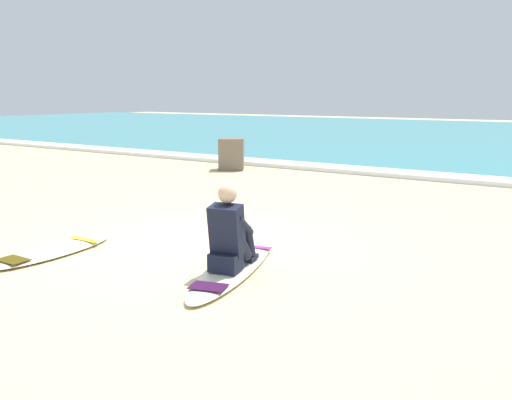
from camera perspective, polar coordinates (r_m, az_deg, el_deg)
name	(u,v)px	position (r m, az deg, el deg)	size (l,w,h in m)	color
ground_plane	(199,245)	(7.04, -6.22, -4.86)	(80.00, 80.00, 0.00)	beige
sea	(486,137)	(26.78, 23.60, 6.30)	(80.00, 28.00, 0.10)	teal
breaking_foam	(387,173)	(13.50, 13.96, 2.89)	(80.00, 0.90, 0.11)	white
surfboard_main	(235,266)	(6.06, -2.33, -7.15)	(1.15, 2.50, 0.08)	#EFE5C6
surfer_seated	(230,236)	(5.79, -2.85, -3.89)	(0.47, 0.75, 0.95)	black
surfboard_spare_near	(53,251)	(7.08, -21.06, -5.17)	(0.54, 1.72, 0.08)	#EFE5C6
shoreline_rock	(231,154)	(13.97, -2.67, 4.98)	(0.64, 0.61, 0.83)	#756656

